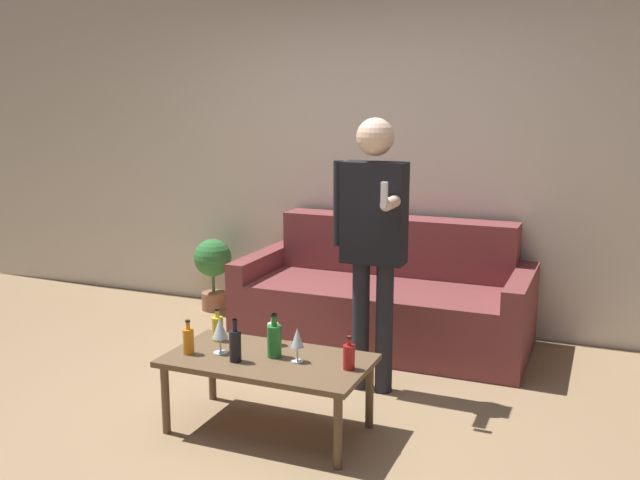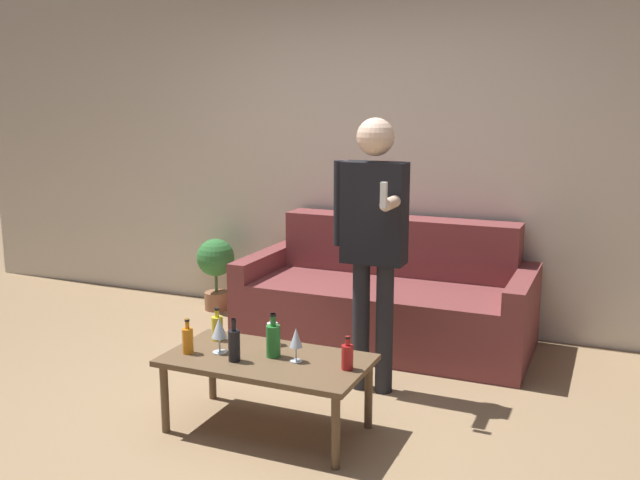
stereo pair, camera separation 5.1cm
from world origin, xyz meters
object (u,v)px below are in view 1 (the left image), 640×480
(bottle_orange, at_px, (235,345))
(person_standing_front, at_px, (373,231))
(couch, at_px, (386,299))
(coffee_table, at_px, (268,365))

(bottle_orange, xyz_separation_m, person_standing_front, (0.47, 0.84, 0.49))
(couch, distance_m, person_standing_front, 1.13)
(couch, relative_size, bottle_orange, 9.03)
(couch, bearing_deg, coffee_table, -95.23)
(coffee_table, xyz_separation_m, person_standing_front, (0.33, 0.73, 0.62))
(coffee_table, distance_m, bottle_orange, 0.22)
(person_standing_front, bearing_deg, bottle_orange, -119.20)
(coffee_table, relative_size, bottle_orange, 4.73)
(person_standing_front, bearing_deg, coffee_table, -114.64)
(couch, height_order, coffee_table, couch)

